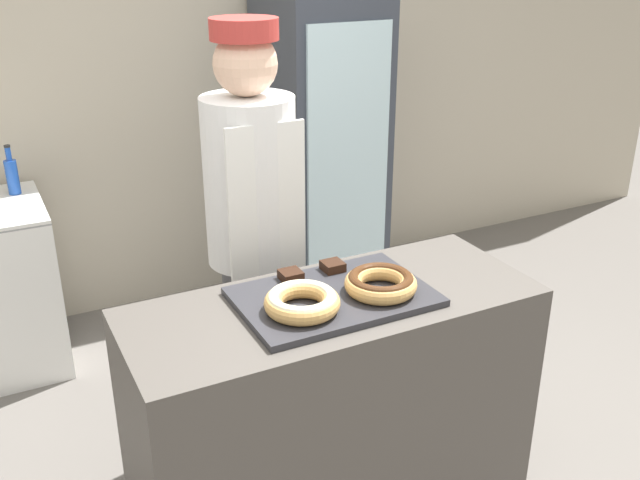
{
  "coord_description": "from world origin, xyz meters",
  "views": [
    {
      "loc": [
        -1.0,
        -1.86,
        2.06
      ],
      "look_at": [
        0.0,
        0.1,
        1.12
      ],
      "focal_mm": 40.0,
      "sensor_mm": 36.0,
      "label": 1
    }
  ],
  "objects_px": {
    "donut_light_glaze": "(302,301)",
    "brownie_back_right": "(333,266)",
    "serving_tray": "(334,297)",
    "donut_chocolate_glaze": "(381,282)",
    "baker_person": "(253,237)",
    "brownie_back_left": "(291,275)",
    "bottle_blue": "(12,175)",
    "beverage_fridge": "(321,151)"
  },
  "relations": [
    {
      "from": "donut_light_glaze",
      "to": "baker_person",
      "type": "relative_size",
      "value": 0.14
    },
    {
      "from": "donut_light_glaze",
      "to": "brownie_back_right",
      "type": "height_order",
      "value": "donut_light_glaze"
    },
    {
      "from": "serving_tray",
      "to": "brownie_back_right",
      "type": "height_order",
      "value": "brownie_back_right"
    },
    {
      "from": "serving_tray",
      "to": "bottle_blue",
      "type": "bearing_deg",
      "value": 113.67
    },
    {
      "from": "brownie_back_left",
      "to": "donut_light_glaze",
      "type": "bearing_deg",
      "value": -105.88
    },
    {
      "from": "brownie_back_right",
      "to": "serving_tray",
      "type": "bearing_deg",
      "value": -116.94
    },
    {
      "from": "donut_light_glaze",
      "to": "bottle_blue",
      "type": "relative_size",
      "value": 0.96
    },
    {
      "from": "donut_chocolate_glaze",
      "to": "baker_person",
      "type": "distance_m",
      "value": 0.66
    },
    {
      "from": "brownie_back_right",
      "to": "baker_person",
      "type": "height_order",
      "value": "baker_person"
    },
    {
      "from": "serving_tray",
      "to": "donut_light_glaze",
      "type": "xyz_separation_m",
      "value": [
        -0.15,
        -0.06,
        0.05
      ]
    },
    {
      "from": "donut_chocolate_glaze",
      "to": "brownie_back_left",
      "type": "height_order",
      "value": "donut_chocolate_glaze"
    },
    {
      "from": "donut_light_glaze",
      "to": "brownie_back_right",
      "type": "distance_m",
      "value": 0.32
    },
    {
      "from": "donut_chocolate_glaze",
      "to": "brownie_back_left",
      "type": "distance_m",
      "value": 0.32
    },
    {
      "from": "donut_light_glaze",
      "to": "donut_chocolate_glaze",
      "type": "relative_size",
      "value": 1.0
    },
    {
      "from": "serving_tray",
      "to": "beverage_fridge",
      "type": "relative_size",
      "value": 0.35
    },
    {
      "from": "serving_tray",
      "to": "brownie_back_left",
      "type": "xyz_separation_m",
      "value": [
        -0.08,
        0.16,
        0.03
      ]
    },
    {
      "from": "brownie_back_right",
      "to": "bottle_blue",
      "type": "relative_size",
      "value": 0.29
    },
    {
      "from": "baker_person",
      "to": "bottle_blue",
      "type": "xyz_separation_m",
      "value": [
        -0.77,
        1.31,
        -0.01
      ]
    },
    {
      "from": "serving_tray",
      "to": "donut_chocolate_glaze",
      "type": "bearing_deg",
      "value": -22.4
    },
    {
      "from": "beverage_fridge",
      "to": "donut_chocolate_glaze",
      "type": "bearing_deg",
      "value": -111.22
    },
    {
      "from": "brownie_back_left",
      "to": "baker_person",
      "type": "relative_size",
      "value": 0.04
    },
    {
      "from": "baker_person",
      "to": "donut_chocolate_glaze",
      "type": "bearing_deg",
      "value": -72.14
    },
    {
      "from": "brownie_back_left",
      "to": "beverage_fridge",
      "type": "distance_m",
      "value": 1.83
    },
    {
      "from": "baker_person",
      "to": "beverage_fridge",
      "type": "relative_size",
      "value": 1.0
    },
    {
      "from": "donut_light_glaze",
      "to": "brownie_back_right",
      "type": "xyz_separation_m",
      "value": [
        0.23,
        0.22,
        -0.02
      ]
    },
    {
      "from": "brownie_back_right",
      "to": "beverage_fridge",
      "type": "distance_m",
      "value": 1.75
    },
    {
      "from": "serving_tray",
      "to": "donut_chocolate_glaze",
      "type": "distance_m",
      "value": 0.16
    },
    {
      "from": "donut_light_glaze",
      "to": "donut_chocolate_glaze",
      "type": "xyz_separation_m",
      "value": [
        0.29,
        0.0,
        0.0
      ]
    },
    {
      "from": "donut_light_glaze",
      "to": "brownie_back_right",
      "type": "relative_size",
      "value": 3.34
    },
    {
      "from": "donut_light_glaze",
      "to": "bottle_blue",
      "type": "bearing_deg",
      "value": 109.3
    },
    {
      "from": "brownie_back_right",
      "to": "beverage_fridge",
      "type": "xyz_separation_m",
      "value": [
        0.76,
        1.57,
        -0.08
      ]
    },
    {
      "from": "beverage_fridge",
      "to": "brownie_back_right",
      "type": "bearing_deg",
      "value": -115.78
    },
    {
      "from": "donut_light_glaze",
      "to": "brownie_back_right",
      "type": "bearing_deg",
      "value": 44.26
    },
    {
      "from": "serving_tray",
      "to": "beverage_fridge",
      "type": "bearing_deg",
      "value": 64.11
    },
    {
      "from": "donut_chocolate_glaze",
      "to": "baker_person",
      "type": "bearing_deg",
      "value": 107.86
    },
    {
      "from": "baker_person",
      "to": "beverage_fridge",
      "type": "bearing_deg",
      "value": 52.31
    },
    {
      "from": "donut_chocolate_glaze",
      "to": "brownie_back_right",
      "type": "relative_size",
      "value": 3.34
    },
    {
      "from": "brownie_back_left",
      "to": "baker_person",
      "type": "xyz_separation_m",
      "value": [
        0.02,
        0.41,
        -0.02
      ]
    },
    {
      "from": "brownie_back_right",
      "to": "bottle_blue",
      "type": "bearing_deg",
      "value": 117.79
    },
    {
      "from": "baker_person",
      "to": "bottle_blue",
      "type": "bearing_deg",
      "value": 120.31
    },
    {
      "from": "beverage_fridge",
      "to": "brownie_back_left",
      "type": "bearing_deg",
      "value": -120.43
    },
    {
      "from": "brownie_back_right",
      "to": "donut_chocolate_glaze",
      "type": "bearing_deg",
      "value": -74.12
    }
  ]
}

